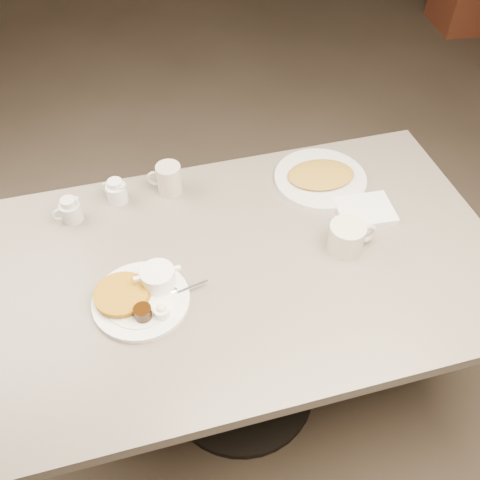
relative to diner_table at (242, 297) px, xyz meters
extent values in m
cube|color=#4C3F33|center=(0.00, 0.00, -0.59)|extent=(7.00, 8.00, 0.02)
cube|color=slate|center=(0.00, 0.00, 0.15)|extent=(1.50, 0.90, 0.04)
cylinder|color=black|center=(0.00, 0.00, -0.21)|extent=(0.14, 0.14, 0.69)
cylinder|color=black|center=(0.00, 0.00, -0.57)|extent=(0.56, 0.56, 0.03)
cylinder|color=white|center=(-0.30, -0.07, 0.18)|extent=(0.28, 0.28, 0.01)
cylinder|color=white|center=(-0.30, -0.07, 0.19)|extent=(0.21, 0.21, 0.00)
cylinder|color=#B27811|center=(-0.34, -0.05, 0.19)|extent=(0.16, 0.16, 0.01)
cylinder|color=#B27811|center=(-0.34, -0.05, 0.20)|extent=(0.15, 0.15, 0.01)
cylinder|color=white|center=(-0.24, -0.03, 0.21)|extent=(0.10, 0.10, 0.05)
cube|color=white|center=(-0.29, -0.03, 0.23)|extent=(0.02, 0.01, 0.01)
cube|color=white|center=(-0.19, -0.03, 0.23)|extent=(0.02, 0.01, 0.01)
ellipsoid|color=white|center=(-0.25, -0.03, 0.22)|extent=(0.04, 0.04, 0.03)
ellipsoid|color=white|center=(-0.23, -0.03, 0.22)|extent=(0.04, 0.04, 0.02)
cylinder|color=black|center=(-0.30, -0.13, 0.20)|extent=(0.05, 0.05, 0.04)
cylinder|color=white|center=(-0.25, -0.13, 0.20)|extent=(0.05, 0.05, 0.03)
ellipsoid|color=#FFF8B6|center=(-0.25, -0.13, 0.21)|extent=(0.03, 0.03, 0.02)
cube|color=white|center=(-0.16, -0.07, 0.19)|extent=(0.10, 0.03, 0.00)
ellipsoid|color=white|center=(-0.21, -0.06, 0.19)|extent=(0.03, 0.02, 0.01)
cylinder|color=beige|center=(0.30, -0.03, 0.21)|extent=(0.10, 0.10, 0.09)
cylinder|color=black|center=(0.30, -0.03, 0.25)|extent=(0.08, 0.08, 0.01)
torus|color=beige|center=(0.36, -0.03, 0.21)|extent=(0.07, 0.02, 0.07)
cube|color=silver|center=(0.42, 0.09, 0.18)|extent=(0.18, 0.15, 0.02)
cylinder|color=beige|center=(-0.14, 0.35, 0.22)|extent=(0.10, 0.10, 0.10)
torus|color=beige|center=(-0.18, 0.36, 0.22)|extent=(0.06, 0.03, 0.06)
cylinder|color=silver|center=(-0.45, 0.30, 0.20)|extent=(0.07, 0.07, 0.06)
cylinder|color=silver|center=(-0.45, 0.30, 0.24)|extent=(0.05, 0.05, 0.02)
cone|color=silver|center=(-0.43, 0.31, 0.24)|extent=(0.02, 0.02, 0.02)
torus|color=silver|center=(-0.49, 0.29, 0.20)|extent=(0.05, 0.02, 0.05)
cylinder|color=silver|center=(-0.31, 0.35, 0.20)|extent=(0.08, 0.08, 0.06)
cylinder|color=silver|center=(-0.31, 0.35, 0.24)|extent=(0.05, 0.05, 0.02)
cone|color=silver|center=(-0.29, 0.33, 0.24)|extent=(0.03, 0.03, 0.02)
torus|color=silver|center=(-0.34, 0.37, 0.20)|extent=(0.04, 0.04, 0.05)
cylinder|color=silver|center=(0.34, 0.27, 0.18)|extent=(0.33, 0.33, 0.01)
ellipsoid|color=olive|center=(0.34, 0.27, 0.19)|extent=(0.23, 0.17, 0.02)
camera|label=1|loc=(-0.26, -0.94, 1.32)|focal=39.88mm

